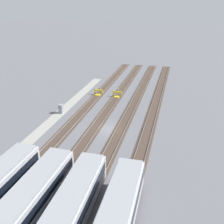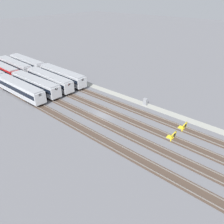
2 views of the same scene
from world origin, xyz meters
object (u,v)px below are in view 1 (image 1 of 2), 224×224
(subway_car_front_row_rightmost, at_px, (17,216))
(electrical_cabinet, at_px, (61,109))
(bumper_stop_near_inner_track, at_px, (117,94))
(bumper_stop_nearest_track, at_px, (98,93))

(subway_car_front_row_rightmost, height_order, electrical_cabinet, subway_car_front_row_rightmost)
(bumper_stop_near_inner_track, xyz_separation_m, electrical_cabinet, (10.94, -7.91, 0.29))
(bumper_stop_nearest_track, distance_m, electrical_cabinet, 11.63)
(subway_car_front_row_rightmost, height_order, bumper_stop_near_inner_track, subway_car_front_row_rightmost)
(bumper_stop_near_inner_track, bearing_deg, bumper_stop_nearest_track, -91.28)
(bumper_stop_nearest_track, xyz_separation_m, bumper_stop_near_inner_track, (0.09, 4.25, 0.00))
(bumper_stop_nearest_track, bearing_deg, bumper_stop_near_inner_track, 88.72)
(bumper_stop_near_inner_track, height_order, electrical_cabinet, electrical_cabinet)
(subway_car_front_row_rightmost, xyz_separation_m, bumper_stop_nearest_track, (-36.96, -4.27, -1.53))
(bumper_stop_near_inner_track, bearing_deg, electrical_cabinet, -35.86)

